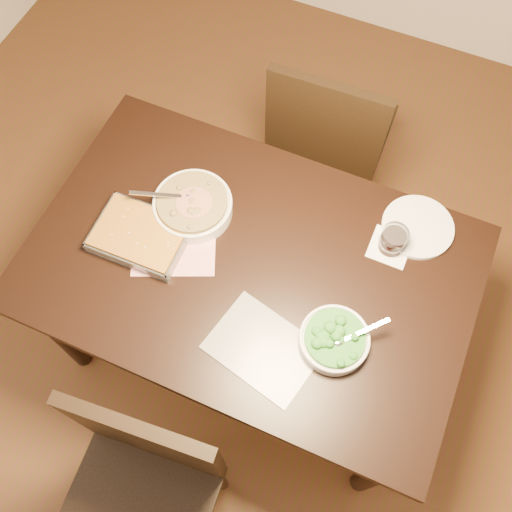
% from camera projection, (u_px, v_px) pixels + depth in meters
% --- Properties ---
extents(ground, '(4.00, 4.00, 0.00)m').
position_uv_depth(ground, '(252.00, 337.00, 2.47)').
color(ground, '#4C3415').
rests_on(ground, ground).
extents(room, '(4.04, 4.04, 2.72)m').
position_uv_depth(room, '(245.00, 16.00, 0.93)').
color(room, beige).
rests_on(room, ground).
extents(table, '(1.40, 0.90, 0.75)m').
position_uv_depth(table, '(250.00, 277.00, 1.88)').
color(table, black).
rests_on(table, ground).
extents(magazine_a, '(0.32, 0.28, 0.01)m').
position_uv_depth(magazine_a, '(174.00, 249.00, 1.82)').
color(magazine_a, '#B8344D').
rests_on(magazine_a, table).
extents(magazine_b, '(0.35, 0.29, 0.01)m').
position_uv_depth(magazine_b, '(263.00, 348.00, 1.68)').
color(magazine_b, '#27262E').
rests_on(magazine_b, table).
extents(coaster, '(0.13, 0.13, 0.00)m').
position_uv_depth(coaster, '(390.00, 247.00, 1.82)').
color(coaster, white).
rests_on(coaster, table).
extents(stew_bowl, '(0.27, 0.26, 0.10)m').
position_uv_depth(stew_bowl, '(193.00, 206.00, 1.85)').
color(stew_bowl, silver).
rests_on(stew_bowl, table).
extents(broccoli_bowl, '(0.21, 0.21, 0.08)m').
position_uv_depth(broccoli_bowl, '(334.00, 339.00, 1.66)').
color(broccoli_bowl, silver).
rests_on(broccoli_bowl, table).
extents(baking_dish, '(0.30, 0.22, 0.05)m').
position_uv_depth(baking_dish, '(140.00, 236.00, 1.81)').
color(baking_dish, silver).
rests_on(baking_dish, table).
extents(wine_tumbler, '(0.08, 0.08, 0.09)m').
position_uv_depth(wine_tumbler, '(393.00, 240.00, 1.78)').
color(wine_tumbler, black).
rests_on(wine_tumbler, coaster).
extents(dinner_plate, '(0.23, 0.23, 0.02)m').
position_uv_depth(dinner_plate, '(418.00, 227.00, 1.85)').
color(dinner_plate, silver).
rests_on(dinner_plate, table).
extents(chair_near, '(0.48, 0.48, 0.95)m').
position_uv_depth(chair_near, '(142.00, 486.00, 1.72)').
color(chair_near, black).
rests_on(chair_near, ground).
extents(chair_far, '(0.46, 0.46, 0.94)m').
position_uv_depth(chair_far, '(328.00, 137.00, 2.29)').
color(chair_far, black).
rests_on(chair_far, ground).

